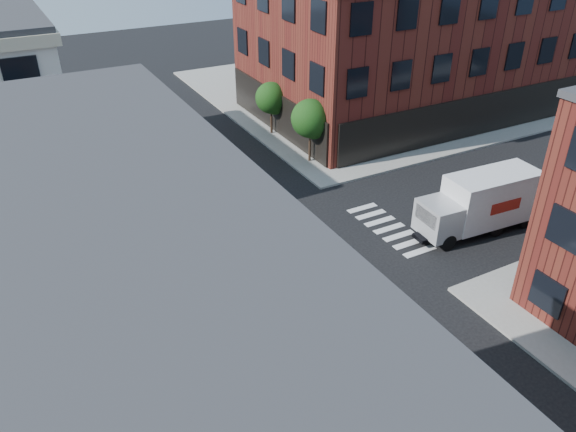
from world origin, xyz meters
The scene contains 8 objects.
ground centered at (0.00, 0.00, 0.00)m, with size 120.00×120.00×0.00m, color black.
sidewalk_ne centered at (21.00, 21.00, 0.07)m, with size 30.00×30.00×0.15m, color gray.
building_ne centered at (20.50, 16.00, 6.00)m, with size 25.00×16.00×12.00m, color #4B1712.
tree_near centered at (7.56, 9.98, 3.16)m, with size 2.69×2.69×4.49m.
tree_far centered at (7.56, 15.98, 2.87)m, with size 2.43×2.43×4.07m.
signal_pole centered at (-6.72, -6.68, 2.86)m, with size 1.29×1.24×4.60m.
box_truck centered at (11.36, -2.43, 1.76)m, with size 7.59×2.69×3.38m.
traffic_cone centered at (-4.98, -3.37, 0.30)m, with size 0.44×0.44×0.62m.
Camera 1 is at (-11.17, -21.48, 16.95)m, focal length 35.00 mm.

